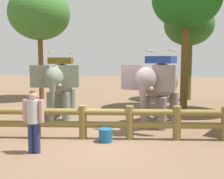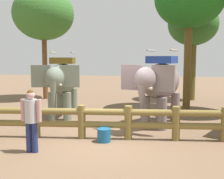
# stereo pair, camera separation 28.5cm
# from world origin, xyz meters

# --- Properties ---
(ground_plane) EXTENTS (60.00, 60.00, 0.00)m
(ground_plane) POSITION_xyz_m (0.00, 0.00, 0.00)
(ground_plane) COLOR brown
(log_fence) EXTENTS (7.48, 0.95, 1.05)m
(log_fence) POSITION_xyz_m (-0.00, 0.08, 0.60)
(log_fence) COLOR olive
(log_fence) RESTS_ON ground
(elephant_near_left) EXTENTS (1.84, 3.27, 2.77)m
(elephant_near_left) POSITION_xyz_m (-2.40, 2.93, 1.55)
(elephant_near_left) COLOR slate
(elephant_near_left) RESTS_ON ground
(elephant_center) EXTENTS (2.36, 3.36, 2.82)m
(elephant_center) POSITION_xyz_m (1.65, 2.11, 1.59)
(elephant_center) COLOR slate
(elephant_center) RESTS_ON ground
(tourist_woman_in_black) EXTENTS (0.60, 0.36, 1.69)m
(tourist_woman_in_black) POSITION_xyz_m (-1.69, -1.45, 0.98)
(tourist_woman_in_black) COLOR navy
(tourist_woman_in_black) RESTS_ON ground
(tree_far_left) EXTENTS (3.65, 3.65, 6.67)m
(tree_far_left) POSITION_xyz_m (-5.27, 7.84, 5.09)
(tree_far_left) COLOR brown
(tree_far_left) RESTS_ON ground
(tree_back_center) EXTENTS (3.33, 3.33, 6.75)m
(tree_back_center) POSITION_xyz_m (3.00, 5.81, 5.28)
(tree_back_center) COLOR brown
(tree_back_center) RESTS_ON ground
(tree_deep_back) EXTENTS (2.91, 2.91, 5.70)m
(tree_deep_back) POSITION_xyz_m (3.54, 8.86, 4.36)
(tree_deep_back) COLOR brown
(tree_deep_back) RESTS_ON ground
(feed_bucket) EXTENTS (0.40, 0.40, 0.40)m
(feed_bucket) POSITION_xyz_m (0.03, -0.22, 0.20)
(feed_bucket) COLOR #19598C
(feed_bucket) RESTS_ON ground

